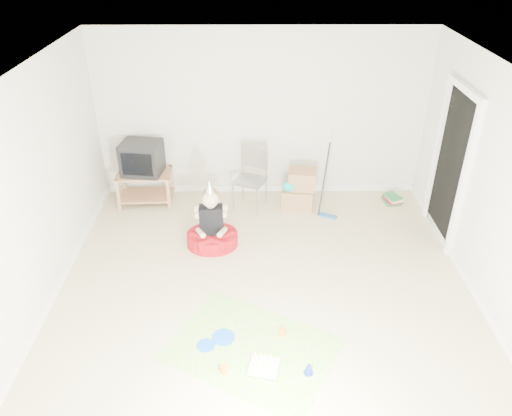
{
  "coord_description": "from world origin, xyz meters",
  "views": [
    {
      "loc": [
        -0.14,
        -4.71,
        3.91
      ],
      "look_at": [
        -0.1,
        0.4,
        0.9
      ],
      "focal_mm": 35.0,
      "sensor_mm": 36.0,
      "label": 1
    }
  ],
  "objects_px": {
    "birthday_cake": "(264,368)",
    "folding_chair": "(250,180)",
    "tv_stand": "(145,185)",
    "crt_tv": "(142,158)",
    "seated_woman": "(212,231)",
    "cardboard_boxes": "(299,190)"
  },
  "relations": [
    {
      "from": "birthday_cake",
      "to": "folding_chair",
      "type": "bearing_deg",
      "value": 92.63
    },
    {
      "from": "tv_stand",
      "to": "crt_tv",
      "type": "bearing_deg",
      "value": 0.0
    },
    {
      "from": "crt_tv",
      "to": "seated_woman",
      "type": "height_order",
      "value": "crt_tv"
    },
    {
      "from": "folding_chair",
      "to": "birthday_cake",
      "type": "bearing_deg",
      "value": -87.37
    },
    {
      "from": "crt_tv",
      "to": "tv_stand",
      "type": "bearing_deg",
      "value": 0.0
    },
    {
      "from": "tv_stand",
      "to": "crt_tv",
      "type": "relative_size",
      "value": 1.45
    },
    {
      "from": "cardboard_boxes",
      "to": "seated_woman",
      "type": "bearing_deg",
      "value": -140.24
    },
    {
      "from": "crt_tv",
      "to": "birthday_cake",
      "type": "xyz_separation_m",
      "value": [
        1.77,
        -3.4,
        -0.72
      ]
    },
    {
      "from": "crt_tv",
      "to": "birthday_cake",
      "type": "distance_m",
      "value": 3.9
    },
    {
      "from": "tv_stand",
      "to": "seated_woman",
      "type": "xyz_separation_m",
      "value": [
        1.11,
        -1.2,
        -0.08
      ]
    },
    {
      "from": "crt_tv",
      "to": "cardboard_boxes",
      "type": "height_order",
      "value": "crt_tv"
    },
    {
      "from": "crt_tv",
      "to": "folding_chair",
      "type": "height_order",
      "value": "crt_tv"
    },
    {
      "from": "seated_woman",
      "to": "cardboard_boxes",
      "type": "bearing_deg",
      "value": 39.76
    },
    {
      "from": "crt_tv",
      "to": "seated_woman",
      "type": "distance_m",
      "value": 1.72
    },
    {
      "from": "folding_chair",
      "to": "seated_woman",
      "type": "xyz_separation_m",
      "value": [
        -0.51,
        -1.02,
        -0.25
      ]
    },
    {
      "from": "cardboard_boxes",
      "to": "seated_woman",
      "type": "xyz_separation_m",
      "value": [
        -1.26,
        -1.05,
        -0.07
      ]
    },
    {
      "from": "tv_stand",
      "to": "folding_chair",
      "type": "distance_m",
      "value": 1.64
    },
    {
      "from": "crt_tv",
      "to": "folding_chair",
      "type": "relative_size",
      "value": 0.6
    },
    {
      "from": "tv_stand",
      "to": "cardboard_boxes",
      "type": "distance_m",
      "value": 2.38
    },
    {
      "from": "cardboard_boxes",
      "to": "birthday_cake",
      "type": "relative_size",
      "value": 1.81
    },
    {
      "from": "folding_chair",
      "to": "birthday_cake",
      "type": "distance_m",
      "value": 3.25
    },
    {
      "from": "cardboard_boxes",
      "to": "crt_tv",
      "type": "bearing_deg",
      "value": 176.25
    }
  ]
}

